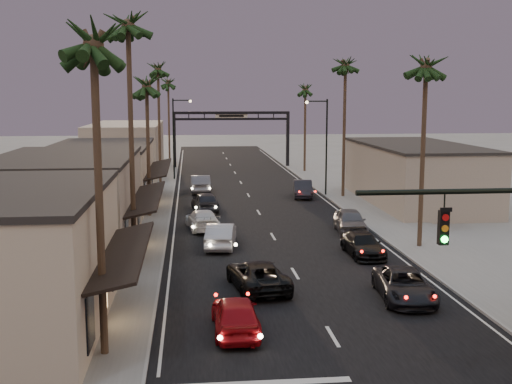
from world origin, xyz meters
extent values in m
plane|color=slate|center=(0.00, 40.00, 0.00)|extent=(200.00, 200.00, 0.00)
cube|color=black|center=(0.00, 45.00, 0.00)|extent=(14.00, 120.00, 0.02)
cube|color=slate|center=(-9.50, 52.00, 0.06)|extent=(5.00, 92.00, 0.12)
cube|color=slate|center=(9.50, 52.00, 0.06)|extent=(5.00, 92.00, 0.12)
cube|color=gray|center=(-13.00, 26.00, 2.75)|extent=(8.00, 14.00, 5.50)
cube|color=#C3B194|center=(-13.00, 42.00, 2.50)|extent=(8.00, 16.00, 5.00)
cube|color=gray|center=(-13.00, 65.00, 3.00)|extent=(8.00, 20.00, 6.00)
cube|color=gray|center=(14.00, 40.00, 2.50)|extent=(8.00, 18.00, 5.00)
cylinder|color=black|center=(3.40, 4.00, 6.60)|extent=(8.40, 0.16, 0.16)
cube|color=black|center=(1.80, 4.00, 5.55)|extent=(0.28, 0.22, 1.00)
cube|color=black|center=(-7.40, 70.00, 3.50)|extent=(0.40, 0.40, 7.00)
cube|color=black|center=(7.40, 70.00, 3.50)|extent=(0.40, 0.40, 7.00)
cube|color=black|center=(0.00, 70.00, 7.10)|extent=(15.20, 0.35, 0.35)
cube|color=black|center=(0.00, 70.00, 6.30)|extent=(15.20, 0.30, 0.30)
cube|color=beige|center=(0.00, 69.98, 6.70)|extent=(4.20, 0.12, 1.00)
cylinder|color=black|center=(7.20, 45.00, 4.50)|extent=(0.16, 0.16, 9.00)
cylinder|color=black|center=(6.20, 45.00, 8.80)|extent=(2.00, 0.12, 0.12)
sphere|color=#FFD899|center=(5.30, 45.00, 8.70)|extent=(0.30, 0.30, 0.30)
cylinder|color=black|center=(-7.20, 58.00, 4.50)|extent=(0.16, 0.16, 9.00)
cylinder|color=black|center=(-6.20, 58.00, 8.80)|extent=(2.00, 0.12, 0.12)
sphere|color=#FFD899|center=(-5.30, 58.00, 8.70)|extent=(0.30, 0.30, 0.30)
cylinder|color=#38281C|center=(-8.60, 9.00, 5.50)|extent=(0.28, 0.28, 11.00)
sphere|color=black|center=(-8.60, 9.00, 11.60)|extent=(3.20, 3.20, 3.20)
cylinder|color=#38281C|center=(-8.60, 22.00, 6.50)|extent=(0.28, 0.28, 13.00)
sphere|color=black|center=(-8.60, 22.00, 13.60)|extent=(3.20, 3.20, 3.20)
cylinder|color=#38281C|center=(-8.60, 36.00, 5.00)|extent=(0.28, 0.28, 10.00)
sphere|color=black|center=(-8.60, 36.00, 10.60)|extent=(3.20, 3.20, 3.20)
cylinder|color=#38281C|center=(-8.60, 55.00, 6.00)|extent=(0.28, 0.28, 12.00)
sphere|color=black|center=(-8.60, 55.00, 12.60)|extent=(3.20, 3.20, 3.20)
cylinder|color=#38281C|center=(8.60, 24.00, 5.50)|extent=(0.28, 0.28, 11.00)
sphere|color=black|center=(8.60, 24.00, 11.60)|extent=(3.20, 3.20, 3.20)
cylinder|color=#38281C|center=(8.60, 44.00, 6.00)|extent=(0.28, 0.28, 12.00)
sphere|color=black|center=(8.60, 44.00, 12.60)|extent=(3.20, 3.20, 3.20)
cylinder|color=#38281C|center=(8.60, 64.00, 5.00)|extent=(0.28, 0.28, 10.00)
sphere|color=black|center=(8.60, 64.00, 10.60)|extent=(3.20, 3.20, 3.20)
cylinder|color=#38281C|center=(-8.30, 78.00, 5.50)|extent=(0.28, 0.28, 11.00)
sphere|color=black|center=(-8.30, 78.00, 11.60)|extent=(3.20, 3.20, 3.20)
imported|color=#990B11|center=(-3.73, 10.84, 0.76)|extent=(1.84, 4.46, 1.51)
imported|color=black|center=(-2.26, 16.46, 0.71)|extent=(3.05, 5.40, 1.42)
imported|color=#AEAFB4|center=(-3.60, 25.31, 0.77)|extent=(2.23, 4.87, 1.55)
imported|color=silver|center=(-4.62, 30.81, 0.71)|extent=(2.59, 5.08, 1.41)
imported|color=black|center=(-4.26, 38.10, 0.79)|extent=(2.41, 4.84, 1.58)
imported|color=#545459|center=(-4.46, 48.19, 0.85)|extent=(1.86, 5.18, 1.70)
imported|color=black|center=(4.30, 14.21, 0.69)|extent=(2.78, 5.17, 1.38)
imported|color=black|center=(4.57, 22.39, 0.66)|extent=(1.96, 4.61, 1.33)
imported|color=#4F5055|center=(5.42, 28.72, 0.81)|extent=(2.30, 4.88, 1.61)
imported|color=black|center=(4.89, 44.32, 0.78)|extent=(2.25, 4.90, 1.56)
camera|label=1|loc=(-5.43, -13.44, 9.32)|focal=45.00mm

